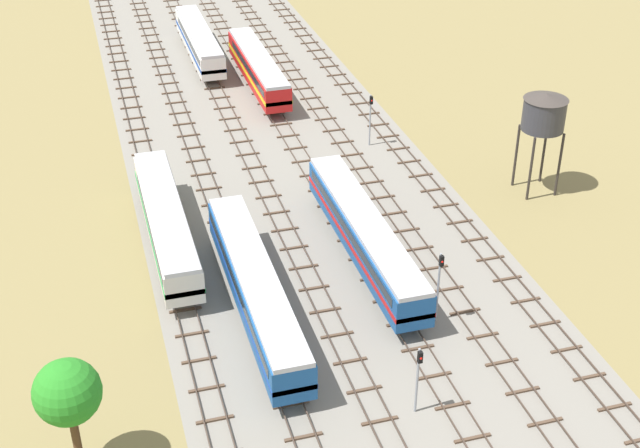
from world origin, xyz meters
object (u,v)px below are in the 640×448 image
at_px(water_tower, 544,113).
at_px(signal_post_near, 418,373).
at_px(diesel_railcar_centre_midfar, 258,67).
at_px(passenger_coach_left_nearest, 256,287).
at_px(diesel_railcar_centre_left_far, 199,41).
at_px(signal_post_nearest, 370,114).
at_px(passenger_coach_centre_near, 365,233).
at_px(signal_post_mid, 439,279).
at_px(diesel_railcar_far_left_mid, 166,221).

relative_size(water_tower, signal_post_near, 1.88).
distance_m(diesel_railcar_centre_midfar, water_tower, 36.67).
bearing_deg(passenger_coach_left_nearest, signal_post_near, -59.68).
bearing_deg(diesel_railcar_centre_left_far, water_tower, -60.59).
bearing_deg(passenger_coach_left_nearest, diesel_railcar_centre_midfar, 76.98).
bearing_deg(signal_post_nearest, diesel_railcar_centre_midfar, 112.48).
bearing_deg(passenger_coach_centre_near, passenger_coach_left_nearest, -154.24).
bearing_deg(water_tower, passenger_coach_left_nearest, -157.89).
relative_size(water_tower, signal_post_mid, 1.64).
bearing_deg(passenger_coach_centre_near, signal_post_nearest, 69.73).
bearing_deg(signal_post_mid, water_tower, 44.18).
bearing_deg(diesel_railcar_centre_left_far, signal_post_mid, -82.72).
bearing_deg(signal_post_mid, signal_post_nearest, 80.35).
xyz_separation_m(diesel_railcar_centre_midfar, signal_post_near, (-2.47, -55.38, 0.62)).
relative_size(diesel_railcar_far_left_mid, water_tower, 2.16).
bearing_deg(water_tower, diesel_railcar_centre_left_far, 119.41).
relative_size(diesel_railcar_centre_left_far, signal_post_near, 4.07).
height_order(diesel_railcar_centre_left_far, signal_post_nearest, signal_post_nearest).
height_order(passenger_coach_centre_near, signal_post_nearest, signal_post_nearest).
height_order(signal_post_nearest, signal_post_near, signal_post_nearest).
xyz_separation_m(diesel_railcar_far_left_mid, diesel_railcar_centre_midfar, (14.81, 31.65, 0.00)).
height_order(passenger_coach_left_nearest, signal_post_near, signal_post_near).
distance_m(passenger_coach_left_nearest, diesel_railcar_centre_left_far, 54.01).
height_order(diesel_railcar_centre_left_far, water_tower, water_tower).
distance_m(passenger_coach_left_nearest, signal_post_near, 14.68).
relative_size(signal_post_near, signal_post_mid, 0.87).
xyz_separation_m(passenger_coach_centre_near, signal_post_nearest, (7.41, 20.06, 0.85)).
relative_size(signal_post_nearest, signal_post_mid, 0.94).
height_order(diesel_railcar_centre_left_far, signal_post_near, signal_post_near).
height_order(passenger_coach_left_nearest, diesel_railcar_centre_left_far, same).
height_order(signal_post_nearest, signal_post_mid, signal_post_mid).
relative_size(diesel_railcar_centre_midfar, signal_post_nearest, 3.75).
distance_m(diesel_railcar_centre_midfar, signal_post_near, 55.44).
bearing_deg(water_tower, diesel_railcar_centre_midfar, 121.20).
xyz_separation_m(passenger_coach_left_nearest, signal_post_near, (7.41, -12.66, 0.61)).
distance_m(diesel_railcar_centre_left_far, water_tower, 48.63).
relative_size(diesel_railcar_far_left_mid, diesel_railcar_centre_left_far, 1.00).
bearing_deg(signal_post_nearest, diesel_railcar_centre_left_far, 113.08).
distance_m(water_tower, signal_post_mid, 23.14).
xyz_separation_m(water_tower, signal_post_mid, (-16.34, -15.88, -4.04)).
height_order(diesel_railcar_far_left_mid, diesel_railcar_centre_left_far, same).
height_order(water_tower, signal_post_mid, water_tower).
bearing_deg(passenger_coach_left_nearest, signal_post_mid, -18.90).
height_order(passenger_coach_centre_near, water_tower, water_tower).
xyz_separation_m(diesel_railcar_far_left_mid, diesel_railcar_centre_left_far, (9.87, 42.71, 0.00)).
height_order(diesel_railcar_centre_midfar, signal_post_near, signal_post_near).
bearing_deg(signal_post_nearest, diesel_railcar_far_left_mid, -148.25).
bearing_deg(diesel_railcar_far_left_mid, diesel_railcar_centre_left_far, 76.98).
bearing_deg(diesel_railcar_far_left_mid, signal_post_near, -62.53).
bearing_deg(passenger_coach_left_nearest, passenger_coach_centre_near, 25.76).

